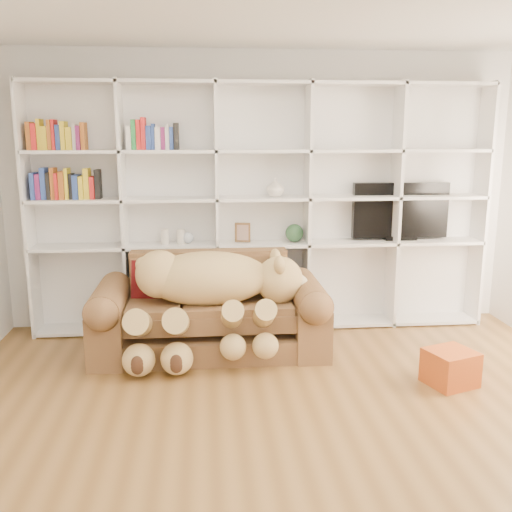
{
  "coord_description": "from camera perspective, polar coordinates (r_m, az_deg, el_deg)",
  "views": [
    {
      "loc": [
        -0.56,
        -3.16,
        1.92
      ],
      "look_at": [
        -0.12,
        1.63,
        0.88
      ],
      "focal_mm": 40.0,
      "sensor_mm": 36.0,
      "label": 1
    }
  ],
  "objects": [
    {
      "name": "bookshelf",
      "position": [
        5.57,
        -1.89,
        5.89
      ],
      "size": [
        4.43,
        0.35,
        2.4
      ],
      "color": "white",
      "rests_on": "floor"
    },
    {
      "name": "shelf_vase",
      "position": [
        5.53,
        1.97,
        6.87
      ],
      "size": [
        0.18,
        0.18,
        0.18
      ],
      "primitive_type": "imported",
      "rotation": [
        0.0,
        0.0,
        0.09
      ],
      "color": "silver",
      "rests_on": "bookshelf"
    },
    {
      "name": "floor",
      "position": [
        3.74,
        4.4,
        -18.71
      ],
      "size": [
        5.0,
        5.0,
        0.0
      ],
      "primitive_type": "plane",
      "color": "brown",
      "rests_on": "ground"
    },
    {
      "name": "figurine_tall",
      "position": [
        5.57,
        -9.11,
        1.93
      ],
      "size": [
        0.08,
        0.08,
        0.15
      ],
      "primitive_type": "cylinder",
      "rotation": [
        0.0,
        0.0,
        0.12
      ],
      "color": "silver",
      "rests_on": "bookshelf"
    },
    {
      "name": "green_vase",
      "position": [
        5.62,
        3.86,
        2.31
      ],
      "size": [
        0.18,
        0.18,
        0.18
      ],
      "primitive_type": "sphere",
      "color": "#29512F",
      "rests_on": "bookshelf"
    },
    {
      "name": "figurine_short",
      "position": [
        5.56,
        -7.51,
        1.91
      ],
      "size": [
        0.09,
        0.09,
        0.14
      ],
      "primitive_type": "cylinder",
      "rotation": [
        0.0,
        0.0,
        0.11
      ],
      "color": "silver",
      "rests_on": "bookshelf"
    },
    {
      "name": "picture_frame",
      "position": [
        5.56,
        -1.35,
        2.38
      ],
      "size": [
        0.15,
        0.06,
        0.19
      ],
      "primitive_type": "cube",
      "rotation": [
        0.0,
        0.0,
        -0.22
      ],
      "color": "brown",
      "rests_on": "bookshelf"
    },
    {
      "name": "wall_back",
      "position": [
        5.72,
        0.44,
        6.52
      ],
      "size": [
        5.0,
        0.02,
        2.7
      ],
      "primitive_type": "cube",
      "color": "silver",
      "rests_on": "floor"
    },
    {
      "name": "teddy_bear",
      "position": [
        4.88,
        -4.68,
        -3.48
      ],
      "size": [
        1.59,
        0.85,
        0.92
      ],
      "rotation": [
        0.0,
        0.0,
        -0.08
      ],
      "color": "tan",
      "rests_on": "sofa"
    },
    {
      "name": "throw_pillow",
      "position": [
        5.2,
        -10.25,
        -2.47
      ],
      "size": [
        0.39,
        0.24,
        0.39
      ],
      "primitive_type": "cube",
      "rotation": [
        -0.24,
        0.0,
        -0.1
      ],
      "color": "#560E0F",
      "rests_on": "sofa"
    },
    {
      "name": "gift_box",
      "position": [
        4.75,
        18.85,
        -10.51
      ],
      "size": [
        0.43,
        0.41,
        0.27
      ],
      "primitive_type": "cube",
      "rotation": [
        0.0,
        0.0,
        0.34
      ],
      "color": "#B54B18",
      "rests_on": "floor"
    },
    {
      "name": "snow_globe",
      "position": [
        5.56,
        -6.81,
        1.83
      ],
      "size": [
        0.11,
        0.11,
        0.11
      ],
      "primitive_type": "sphere",
      "color": "silver",
      "rests_on": "bookshelf"
    },
    {
      "name": "sofa",
      "position": [
        5.13,
        -4.6,
        -5.97
      ],
      "size": [
        2.03,
        0.88,
        0.86
      ],
      "color": "brown",
      "rests_on": "floor"
    },
    {
      "name": "tv",
      "position": [
        5.9,
        14.22,
        4.33
      ],
      "size": [
        0.97,
        0.18,
        0.57
      ],
      "color": "black",
      "rests_on": "bookshelf"
    }
  ]
}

